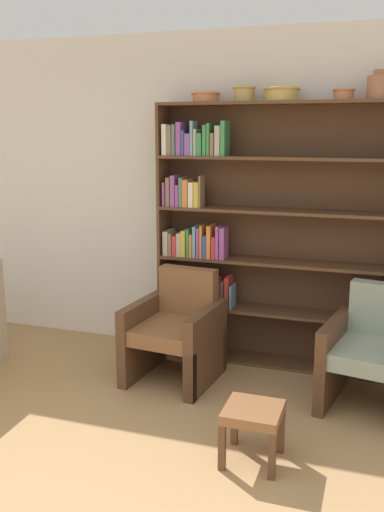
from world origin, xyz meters
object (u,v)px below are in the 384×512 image
object	(u,v)px
bowl_brass	(206,96)
bowl_olive	(282,93)
bowl_copper	(344,93)
bowl_sage	(244,93)
footstool	(253,418)
armchair_leather	(176,331)
armchair_cushioned	(374,354)
vase_tall	(380,87)
bookshelf	(260,237)

from	to	relation	value
bowl_brass	bowl_olive	world-z (taller)	bowl_olive
bowl_copper	bowl_sage	bearing A→B (deg)	180.00
bowl_brass	footstool	bearing A→B (deg)	-63.03
bowl_brass	armchair_leather	world-z (taller)	bowl_brass
armchair_cushioned	vase_tall	bearing A→B (deg)	-69.54
bowl_sage	bowl_brass	bearing A→B (deg)	-180.00
footstool	bowl_olive	bearing A→B (deg)	95.90
bowl_copper	vase_tall	distance (m)	0.26
bookshelf	armchair_cushioned	bearing A→B (deg)	-29.71
bowl_olive	armchair_cushioned	world-z (taller)	bowl_olive
bowl_sage	bowl_olive	xyz separation A→B (m)	(0.29, -0.00, -0.01)
vase_tall	armchair_cushioned	world-z (taller)	vase_tall
footstool	bowl_sage	bearing A→B (deg)	106.63
bowl_sage	footstool	world-z (taller)	bowl_sage
bowl_sage	bowl_copper	world-z (taller)	bowl_sage
bowl_copper	bowl_brass	bearing A→B (deg)	-180.00
bowl_olive	footstool	world-z (taller)	bowl_olive
bowl_copper	armchair_leather	size ratio (longest dim) A/B	0.20
bowl_brass	bowl_copper	xyz separation A→B (m)	(1.08, 0.00, 0.00)
vase_tall	footstool	bearing A→B (deg)	-110.63
vase_tall	footstool	size ratio (longest dim) A/B	0.61
vase_tall	bowl_brass	bearing A→B (deg)	-180.00
vase_tall	armchair_cushioned	size ratio (longest dim) A/B	0.25
armchair_leather	footstool	distance (m)	1.29
bookshelf	footstool	bearing A→B (deg)	-78.78
armchair_leather	footstool	bearing A→B (deg)	136.50
armchair_leather	footstool	size ratio (longest dim) A/B	2.47
bowl_sage	footstool	size ratio (longest dim) A/B	0.55
vase_tall	armchair_cushioned	distance (m)	1.94
footstool	bowl_brass	bearing A→B (deg)	116.97
vase_tall	bowl_olive	bearing A→B (deg)	180.00
bowl_brass	armchair_cushioned	world-z (taller)	bowl_brass
bookshelf	bowl_brass	size ratio (longest dim) A/B	9.12
bowl_sage	armchair_cushioned	xyz separation A→B (m)	(1.11, -0.53, -1.84)
bowl_sage	footstool	distance (m)	2.51
bowl_brass	armchair_cushioned	xyz separation A→B (m)	(1.43, -0.53, -1.82)
bowl_brass	bowl_sage	distance (m)	0.32
bowl_sage	armchair_leather	world-z (taller)	bowl_sage
bookshelf	vase_tall	bearing A→B (deg)	-1.19
armchair_leather	armchair_cushioned	distance (m)	1.50
bowl_olive	bowl_copper	distance (m)	0.47
bookshelf	bowl_brass	world-z (taller)	bowl_brass
vase_tall	bowl_sage	bearing A→B (deg)	180.00
bowl_sage	bowl_olive	world-z (taller)	bowl_sage
bowl_brass	bowl_copper	world-z (taller)	bowl_copper
bowl_brass	bookshelf	bearing A→B (deg)	2.23
armchair_leather	footstool	xyz separation A→B (m)	(0.84, -0.98, -0.11)
armchair_leather	bowl_olive	bearing A→B (deg)	-136.33
bowl_brass	armchair_leather	xyz separation A→B (m)	(-0.07, -0.53, -1.82)
bowl_copper	armchair_cushioned	xyz separation A→B (m)	(0.35, -0.53, -1.82)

